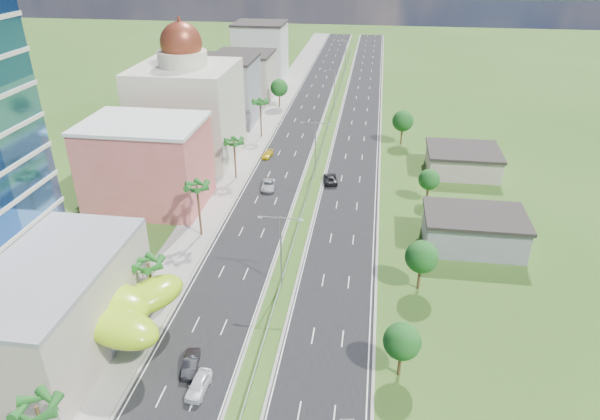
% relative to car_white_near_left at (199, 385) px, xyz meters
% --- Properties ---
extents(ground, '(500.00, 500.00, 0.00)m').
position_rel_car_white_near_left_xyz_m(ground, '(5.52, 10.55, -0.83)').
color(ground, '#2D5119').
rests_on(ground, ground).
extents(road_left, '(11.00, 260.00, 0.04)m').
position_rel_car_white_near_left_xyz_m(road_left, '(-1.98, 100.55, -0.81)').
color(road_left, black).
rests_on(road_left, ground).
extents(road_right, '(11.00, 260.00, 0.04)m').
position_rel_car_white_near_left_xyz_m(road_right, '(13.02, 100.55, -0.81)').
color(road_right, black).
rests_on(road_right, ground).
extents(sidewalk_left, '(7.00, 260.00, 0.12)m').
position_rel_car_white_near_left_xyz_m(sidewalk_left, '(-11.48, 100.55, -0.77)').
color(sidewalk_left, gray).
rests_on(sidewalk_left, ground).
extents(median_guardrail, '(0.10, 216.06, 0.76)m').
position_rel_car_white_near_left_xyz_m(median_guardrail, '(5.52, 82.54, -0.21)').
color(median_guardrail, gray).
rests_on(median_guardrail, ground).
extents(streetlight_median_b, '(6.04, 0.25, 11.00)m').
position_rel_car_white_near_left_xyz_m(streetlight_median_b, '(5.52, 20.55, 5.92)').
color(streetlight_median_b, gray).
rests_on(streetlight_median_b, ground).
extents(streetlight_median_c, '(6.04, 0.25, 11.00)m').
position_rel_car_white_near_left_xyz_m(streetlight_median_c, '(5.52, 60.55, 5.92)').
color(streetlight_median_c, gray).
rests_on(streetlight_median_c, ground).
extents(streetlight_median_d, '(6.04, 0.25, 11.00)m').
position_rel_car_white_near_left_xyz_m(streetlight_median_d, '(5.52, 105.55, 5.92)').
color(streetlight_median_d, gray).
rests_on(streetlight_median_d, ground).
extents(streetlight_median_e, '(6.04, 0.25, 11.00)m').
position_rel_car_white_near_left_xyz_m(streetlight_median_e, '(5.52, 150.55, 5.92)').
color(streetlight_median_e, gray).
rests_on(streetlight_median_e, ground).
extents(lime_canopy, '(18.00, 15.00, 7.40)m').
position_rel_car_white_near_left_xyz_m(lime_canopy, '(-14.48, 6.55, 4.16)').
color(lime_canopy, '#9CD214').
rests_on(lime_canopy, ground).
extents(pink_shophouse, '(20.00, 15.00, 15.00)m').
position_rel_car_white_near_left_xyz_m(pink_shophouse, '(-22.48, 42.55, 6.67)').
color(pink_shophouse, '#C85952').
rests_on(pink_shophouse, ground).
extents(domed_building, '(20.00, 20.00, 28.70)m').
position_rel_car_white_near_left_xyz_m(domed_building, '(-22.48, 65.55, 10.52)').
color(domed_building, beige).
rests_on(domed_building, ground).
extents(midrise_grey, '(16.00, 15.00, 16.00)m').
position_rel_car_white_near_left_xyz_m(midrise_grey, '(-21.48, 90.55, 7.17)').
color(midrise_grey, gray).
rests_on(midrise_grey, ground).
extents(midrise_beige, '(16.00, 15.00, 13.00)m').
position_rel_car_white_near_left_xyz_m(midrise_beige, '(-21.48, 112.55, 5.67)').
color(midrise_beige, '#B1A292').
rests_on(midrise_beige, ground).
extents(midrise_white, '(16.00, 15.00, 18.00)m').
position_rel_car_white_near_left_xyz_m(midrise_white, '(-21.48, 135.55, 8.17)').
color(midrise_white, silver).
rests_on(midrise_white, ground).
extents(shed_near, '(15.00, 10.00, 5.00)m').
position_rel_car_white_near_left_xyz_m(shed_near, '(33.52, 35.55, 1.67)').
color(shed_near, gray).
rests_on(shed_near, ground).
extents(shed_far, '(14.00, 12.00, 4.40)m').
position_rel_car_white_near_left_xyz_m(shed_far, '(35.52, 65.55, 1.37)').
color(shed_far, '#B1A292').
rests_on(shed_far, ground).
extents(palm_tree_a, '(3.60, 3.60, 9.10)m').
position_rel_car_white_near_left_xyz_m(palm_tree_a, '(-9.98, -11.45, 7.19)').
color(palm_tree_a, '#47301C').
rests_on(palm_tree_a, ground).
extents(palm_tree_b, '(3.60, 3.60, 8.10)m').
position_rel_car_white_near_left_xyz_m(palm_tree_b, '(-9.98, 12.55, 6.23)').
color(palm_tree_b, '#47301C').
rests_on(palm_tree_b, ground).
extents(palm_tree_c, '(3.60, 3.60, 9.60)m').
position_rel_car_white_near_left_xyz_m(palm_tree_c, '(-9.98, 32.55, 7.67)').
color(palm_tree_c, '#47301C').
rests_on(palm_tree_c, ground).
extents(palm_tree_d, '(3.60, 3.60, 8.60)m').
position_rel_car_white_near_left_xyz_m(palm_tree_d, '(-9.98, 55.55, 6.71)').
color(palm_tree_d, '#47301C').
rests_on(palm_tree_d, ground).
extents(palm_tree_e, '(3.60, 3.60, 9.40)m').
position_rel_car_white_near_left_xyz_m(palm_tree_e, '(-9.98, 80.55, 7.48)').
color(palm_tree_e, '#47301C').
rests_on(palm_tree_e, ground).
extents(leafy_tree_lfar, '(4.90, 4.90, 8.05)m').
position_rel_car_white_near_left_xyz_m(leafy_tree_lfar, '(-9.98, 105.55, 4.75)').
color(leafy_tree_lfar, '#47301C').
rests_on(leafy_tree_lfar, ground).
extents(leafy_tree_ra, '(4.20, 4.20, 6.90)m').
position_rel_car_white_near_left_xyz_m(leafy_tree_ra, '(21.52, 5.55, 3.94)').
color(leafy_tree_ra, '#47301C').
rests_on(leafy_tree_ra, ground).
extents(leafy_tree_rb, '(4.55, 4.55, 7.47)m').
position_rel_car_white_near_left_xyz_m(leafy_tree_rb, '(24.52, 22.55, 4.35)').
color(leafy_tree_rb, '#47301C').
rests_on(leafy_tree_rb, ground).
extents(leafy_tree_rc, '(3.85, 3.85, 6.33)m').
position_rel_car_white_near_left_xyz_m(leafy_tree_rc, '(27.52, 50.55, 3.54)').
color(leafy_tree_rc, '#47301C').
rests_on(leafy_tree_rc, ground).
extents(leafy_tree_rd, '(4.90, 4.90, 8.05)m').
position_rel_car_white_near_left_xyz_m(leafy_tree_rd, '(23.52, 80.55, 4.75)').
color(leafy_tree_rd, '#47301C').
rests_on(leafy_tree_rd, ground).
extents(car_white_near_left, '(2.16, 4.75, 1.58)m').
position_rel_car_white_near_left_xyz_m(car_white_near_left, '(0.00, 0.00, 0.00)').
color(car_white_near_left, white).
rests_on(car_white_near_left, road_left).
extents(car_dark_left, '(2.38, 4.83, 1.52)m').
position_rel_car_white_near_left_xyz_m(car_dark_left, '(-1.89, 3.02, -0.03)').
color(car_dark_left, black).
rests_on(car_dark_left, road_left).
extents(car_silver_mid_left, '(3.11, 5.72, 1.52)m').
position_rel_car_white_near_left_xyz_m(car_silver_mid_left, '(-2.53, 51.61, -0.03)').
color(car_silver_mid_left, '#ACAFB4').
rests_on(car_silver_mid_left, road_left).
extents(car_yellow_far_left, '(2.35, 4.47, 1.24)m').
position_rel_car_white_near_left_xyz_m(car_yellow_far_left, '(-5.92, 67.66, -0.17)').
color(car_yellow_far_left, yellow).
rests_on(car_yellow_far_left, road_left).
extents(car_dark_far_right, '(3.40, 5.88, 1.54)m').
position_rel_car_white_near_left_xyz_m(car_dark_far_right, '(9.08, 56.36, -0.02)').
color(car_dark_far_right, black).
rests_on(car_dark_far_right, road_right).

